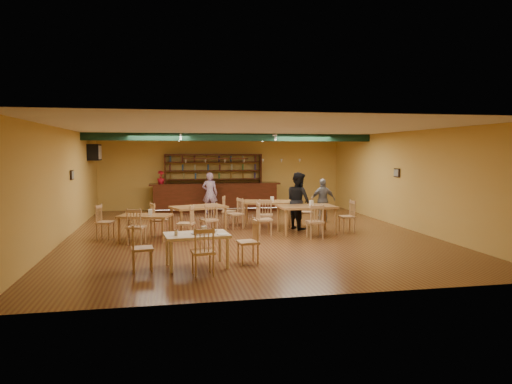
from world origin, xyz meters
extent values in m
plane|color=#542A18|center=(0.00, 0.00, 0.00)|extent=(12.00, 12.00, 0.00)
cube|color=black|center=(0.00, 2.80, 2.87)|extent=(10.00, 0.30, 0.25)
cube|color=silver|center=(-1.80, 3.40, 2.94)|extent=(0.05, 2.50, 0.05)
cube|color=silver|center=(1.40, 3.40, 2.94)|extent=(0.05, 2.50, 0.05)
cube|color=silver|center=(-4.80, 4.20, 2.35)|extent=(0.34, 0.70, 0.48)
cube|color=black|center=(-4.97, 1.00, 1.70)|extent=(0.04, 0.34, 0.28)
cube|color=black|center=(4.97, 0.50, 1.70)|extent=(0.04, 0.34, 0.28)
cube|color=black|center=(-0.39, 5.15, 0.56)|extent=(5.13, 0.85, 1.13)
cube|color=black|center=(-0.39, 5.78, 1.14)|extent=(3.97, 0.40, 2.28)
imported|color=#B61020|center=(-2.50, 5.15, 1.39)|extent=(0.37, 0.37, 0.51)
cube|color=#A3633A|center=(-1.36, 0.47, 0.39)|extent=(1.77, 1.40, 0.77)
cube|color=#A3633A|center=(0.89, 1.21, 0.40)|extent=(1.79, 1.36, 0.80)
cube|color=#A3633A|center=(-2.86, -0.44, 0.34)|extent=(1.53, 1.16, 0.68)
cube|color=#A3633A|center=(1.70, -0.37, 0.41)|extent=(1.66, 1.02, 0.82)
cube|color=beige|center=(-1.67, -3.70, 0.35)|extent=(1.38, 0.97, 0.69)
cylinder|color=silver|center=(-1.58, -3.70, 0.70)|extent=(0.47, 0.47, 0.01)
cylinder|color=#EAE5C6|center=(-2.09, -3.84, 0.75)|extent=(0.08, 0.08, 0.11)
cube|color=white|center=(-1.35, -3.51, 0.71)|extent=(0.24, 0.22, 0.03)
cube|color=silver|center=(-1.44, -3.65, 0.71)|extent=(0.31, 0.26, 0.00)
cylinder|color=white|center=(-1.16, -3.88, 0.70)|extent=(0.24, 0.24, 0.01)
imported|color=#83489D|center=(-0.68, 4.33, 0.80)|extent=(0.67, 0.53, 1.60)
imported|color=black|center=(1.69, 0.41, 0.88)|extent=(0.88, 1.01, 1.75)
imported|color=slate|center=(2.90, 1.63, 0.73)|extent=(0.86, 0.37, 1.47)
camera|label=1|loc=(-2.23, -13.10, 2.37)|focal=32.32mm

